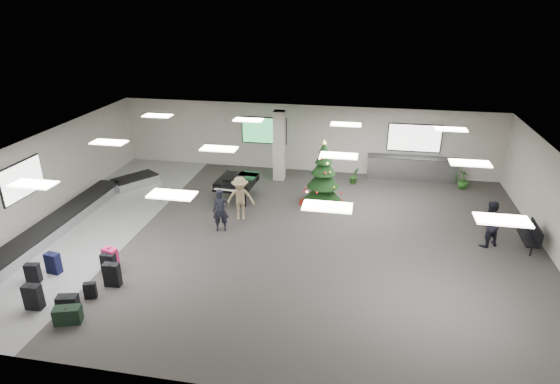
% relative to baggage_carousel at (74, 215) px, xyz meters
% --- Properties ---
extents(ground, '(18.00, 18.00, 0.00)m').
position_rel_baggage_carousel_xyz_m(ground, '(7.84, 0.08, -0.21)').
color(ground, '#34322F').
rests_on(ground, ground).
extents(room_envelope, '(18.02, 14.02, 3.21)m').
position_rel_baggage_carousel_xyz_m(room_envelope, '(7.46, 0.75, 2.12)').
color(room_envelope, '#AEA99F').
rests_on(room_envelope, ground).
extents(baggage_carousel, '(2.28, 9.71, 0.43)m').
position_rel_baggage_carousel_xyz_m(baggage_carousel, '(0.00, 0.00, 0.00)').
color(baggage_carousel, silver).
rests_on(baggage_carousel, ground).
extents(service_counter, '(4.05, 0.65, 1.08)m').
position_rel_baggage_carousel_xyz_m(service_counter, '(12.84, 6.73, 0.33)').
color(service_counter, silver).
rests_on(service_counter, ground).
extents(suitcase_0, '(0.48, 0.29, 0.75)m').
position_rel_baggage_carousel_xyz_m(suitcase_0, '(2.12, -5.15, 0.15)').
color(suitcase_0, black).
rests_on(suitcase_0, ground).
extents(suitcase_1, '(0.48, 0.27, 0.74)m').
position_rel_baggage_carousel_xyz_m(suitcase_1, '(3.66, -3.75, 0.15)').
color(suitcase_1, black).
rests_on(suitcase_1, ground).
extents(pink_suitcase, '(0.51, 0.37, 0.74)m').
position_rel_baggage_carousel_xyz_m(pink_suitcase, '(3.16, -2.95, 0.15)').
color(pink_suitcase, '#D61C5A').
rests_on(pink_suitcase, ground).
extents(suitcase_3, '(0.43, 0.24, 0.67)m').
position_rel_baggage_carousel_xyz_m(suitcase_3, '(3.19, -3.13, 0.11)').
color(suitcase_3, black).
rests_on(suitcase_3, ground).
extents(navy_suitcase, '(0.47, 0.31, 0.69)m').
position_rel_baggage_carousel_xyz_m(navy_suitcase, '(1.54, -3.46, 0.12)').
color(navy_suitcase, black).
rests_on(navy_suitcase, ground).
extents(suitcase_5, '(0.44, 0.29, 0.63)m').
position_rel_baggage_carousel_xyz_m(suitcase_5, '(1.26, -4.02, 0.09)').
color(suitcase_5, black).
rests_on(suitcase_5, ground).
extents(green_duffel, '(0.75, 0.53, 0.48)m').
position_rel_baggage_carousel_xyz_m(green_duffel, '(3.37, -5.53, 0.01)').
color(green_duffel, black).
rests_on(green_duffel, ground).
extents(suitcase_7, '(0.37, 0.27, 0.50)m').
position_rel_baggage_carousel_xyz_m(suitcase_7, '(3.35, -4.43, 0.03)').
color(suitcase_7, black).
rests_on(suitcase_7, ground).
extents(black_duffel, '(0.61, 0.43, 0.38)m').
position_rel_baggage_carousel_xyz_m(black_duffel, '(2.98, -4.96, -0.03)').
color(black_duffel, black).
rests_on(black_duffel, ground).
extents(christmas_tree, '(1.91, 1.91, 2.72)m').
position_rel_baggage_carousel_xyz_m(christmas_tree, '(9.09, 3.27, 0.72)').
color(christmas_tree, maroon).
rests_on(christmas_tree, ground).
extents(grand_piano, '(1.56, 1.95, 1.07)m').
position_rel_baggage_carousel_xyz_m(grand_piano, '(5.52, 3.03, 0.55)').
color(grand_piano, black).
rests_on(grand_piano, ground).
extents(bench, '(0.51, 1.37, 0.86)m').
position_rel_baggage_carousel_xyz_m(bench, '(16.33, 0.86, 0.27)').
color(bench, black).
rests_on(bench, ground).
extents(traveler_a, '(0.65, 0.51, 1.57)m').
position_rel_baggage_carousel_xyz_m(traveler_a, '(5.74, 0.21, 0.57)').
color(traveler_a, black).
rests_on(traveler_a, ground).
extents(traveler_b, '(1.22, 0.88, 1.71)m').
position_rel_baggage_carousel_xyz_m(traveler_b, '(6.18, 1.25, 0.64)').
color(traveler_b, '#927E5A').
rests_on(traveler_b, ground).
extents(traveler_bench, '(1.00, 0.94, 1.64)m').
position_rel_baggage_carousel_xyz_m(traveler_bench, '(14.91, 0.78, 0.61)').
color(traveler_bench, black).
rests_on(traveler_bench, ground).
extents(potted_plant_left, '(0.54, 0.52, 0.77)m').
position_rel_baggage_carousel_xyz_m(potted_plant_left, '(10.28, 5.71, 0.17)').
color(potted_plant_left, '#143F18').
rests_on(potted_plant_left, ground).
extents(potted_plant_right, '(0.65, 0.65, 0.83)m').
position_rel_baggage_carousel_xyz_m(potted_plant_right, '(15.02, 6.01, 0.20)').
color(potted_plant_right, '#143F18').
rests_on(potted_plant_right, ground).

